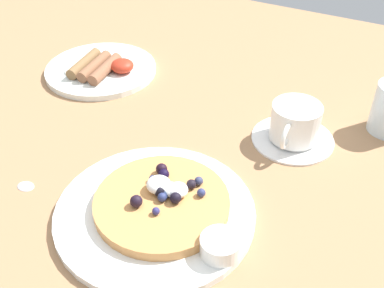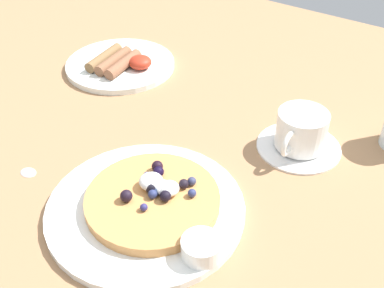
{
  "view_description": "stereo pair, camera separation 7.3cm",
  "coord_description": "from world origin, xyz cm",
  "px_view_note": "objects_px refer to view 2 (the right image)",
  "views": [
    {
      "loc": [
        34.48,
        -53.25,
        50.04
      ],
      "look_at": [
        7.06,
        -0.99,
        4.0
      ],
      "focal_mm": 43.9,
      "sensor_mm": 36.0,
      "label": 1
    },
    {
      "loc": [
        40.75,
        -49.45,
        50.04
      ],
      "look_at": [
        7.06,
        -0.99,
        4.0
      ],
      "focal_mm": 43.9,
      "sensor_mm": 36.0,
      "label": 2
    }
  ],
  "objects_px": {
    "breakfast_plate": "(120,65)",
    "teaspoon": "(2,177)",
    "pancake_plate": "(146,209)",
    "coffee_cup": "(301,129)",
    "syrup_ramekin": "(201,248)",
    "coffee_saucer": "(299,146)"
  },
  "relations": [
    {
      "from": "breakfast_plate",
      "to": "coffee_saucer",
      "type": "bearing_deg",
      "value": -5.25
    },
    {
      "from": "pancake_plate",
      "to": "teaspoon",
      "type": "xyz_separation_m",
      "value": [
        -0.23,
        -0.07,
        -0.0
      ]
    },
    {
      "from": "coffee_cup",
      "to": "breakfast_plate",
      "type": "bearing_deg",
      "value": 174.54
    },
    {
      "from": "coffee_saucer",
      "to": "teaspoon",
      "type": "relative_size",
      "value": 1.05
    },
    {
      "from": "teaspoon",
      "to": "breakfast_plate",
      "type": "bearing_deg",
      "value": 103.17
    },
    {
      "from": "syrup_ramekin",
      "to": "coffee_saucer",
      "type": "relative_size",
      "value": 0.37
    },
    {
      "from": "coffee_cup",
      "to": "pancake_plate",
      "type": "bearing_deg",
      "value": -114.35
    },
    {
      "from": "teaspoon",
      "to": "coffee_saucer",
      "type": "bearing_deg",
      "value": 43.93
    },
    {
      "from": "breakfast_plate",
      "to": "teaspoon",
      "type": "xyz_separation_m",
      "value": [
        0.09,
        -0.38,
        -0.0
      ]
    },
    {
      "from": "pancake_plate",
      "to": "teaspoon",
      "type": "distance_m",
      "value": 0.24
    },
    {
      "from": "pancake_plate",
      "to": "syrup_ramekin",
      "type": "xyz_separation_m",
      "value": [
        0.12,
        -0.03,
        0.02
      ]
    },
    {
      "from": "syrup_ramekin",
      "to": "coffee_saucer",
      "type": "bearing_deg",
      "value": 89.17
    },
    {
      "from": "syrup_ramekin",
      "to": "teaspoon",
      "type": "height_order",
      "value": "syrup_ramekin"
    },
    {
      "from": "pancake_plate",
      "to": "teaspoon",
      "type": "relative_size",
      "value": 2.12
    },
    {
      "from": "pancake_plate",
      "to": "teaspoon",
      "type": "bearing_deg",
      "value": -162.47
    },
    {
      "from": "pancake_plate",
      "to": "coffee_cup",
      "type": "distance_m",
      "value": 0.29
    },
    {
      "from": "syrup_ramekin",
      "to": "breakfast_plate",
      "type": "bearing_deg",
      "value": 142.66
    },
    {
      "from": "coffee_saucer",
      "to": "coffee_cup",
      "type": "relative_size",
      "value": 1.23
    },
    {
      "from": "breakfast_plate",
      "to": "teaspoon",
      "type": "bearing_deg",
      "value": -76.83
    },
    {
      "from": "syrup_ramekin",
      "to": "teaspoon",
      "type": "bearing_deg",
      "value": -172.39
    },
    {
      "from": "syrup_ramekin",
      "to": "coffee_saucer",
      "type": "height_order",
      "value": "syrup_ramekin"
    },
    {
      "from": "coffee_cup",
      "to": "teaspoon",
      "type": "xyz_separation_m",
      "value": [
        -0.35,
        -0.34,
        -0.04
      ]
    }
  ]
}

